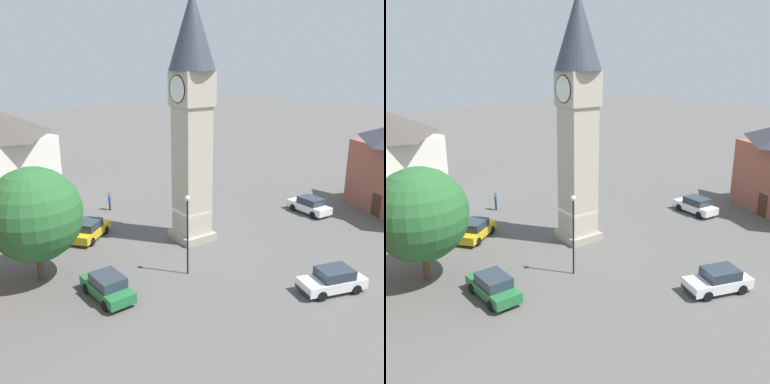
{
  "view_description": "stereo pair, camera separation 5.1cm",
  "coord_description": "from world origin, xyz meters",
  "views": [
    {
      "loc": [
        26.31,
        -18.54,
        13.94
      ],
      "look_at": [
        0.0,
        0.0,
        3.9
      ],
      "focal_mm": 40.59,
      "sensor_mm": 36.0,
      "label": 1
    },
    {
      "loc": [
        26.34,
        -18.5,
        13.94
      ],
      "look_at": [
        0.0,
        0.0,
        3.9
      ],
      "focal_mm": 40.59,
      "sensor_mm": 36.0,
      "label": 2
    }
  ],
  "objects": [
    {
      "name": "building_corner_back",
      "position": [
        -21.1,
        -9.48,
        4.56
      ],
      "size": [
        10.79,
        12.49,
        8.92
      ],
      "color": "silver",
      "rests_on": "ground"
    },
    {
      "name": "clock_tower",
      "position": [
        0.0,
        0.0,
        10.9
      ],
      "size": [
        3.43,
        3.43,
        18.7
      ],
      "color": "#A59C89",
      "rests_on": "ground"
    },
    {
      "name": "car_silver_kerb",
      "position": [
        1.44,
        12.37,
        0.76
      ],
      "size": [
        4.2,
        1.95,
        1.53
      ],
      "color": "white",
      "rests_on": "ground"
    },
    {
      "name": "ground_plane",
      "position": [
        0.0,
        0.0,
        0.0
      ],
      "size": [
        200.0,
        200.0,
        0.0
      ],
      "primitive_type": "plane",
      "color": "#565451"
    },
    {
      "name": "car_blue_kerb",
      "position": [
        11.74,
        2.37,
        0.76
      ],
      "size": [
        2.81,
        4.44,
        1.53
      ],
      "color": "white",
      "rests_on": "ground"
    },
    {
      "name": "pedestrian",
      "position": [
        -10.05,
        -2.49,
        1.01
      ],
      "size": [
        0.55,
        0.29,
        1.69
      ],
      "color": "black",
      "rests_on": "ground"
    },
    {
      "name": "car_red_corner",
      "position": [
        4.42,
        -9.34,
        0.76
      ],
      "size": [
        4.22,
        2.0,
        1.53
      ],
      "color": "#236B38",
      "rests_on": "ground"
    },
    {
      "name": "car_white_side",
      "position": [
        -4.67,
        -6.72,
        0.76
      ],
      "size": [
        3.95,
        4.24,
        1.53
      ],
      "color": "gold",
      "rests_on": "ground"
    },
    {
      "name": "lamp_post",
      "position": [
        4.71,
        -3.67,
        3.64
      ],
      "size": [
        0.36,
        0.36,
        5.52
      ],
      "color": "black",
      "rests_on": "ground"
    },
    {
      "name": "tree",
      "position": [
        -0.22,
        -11.92,
        4.51
      ],
      "size": [
        6.03,
        6.03,
        7.53
      ],
      "color": "brown",
      "rests_on": "ground"
    }
  ]
}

